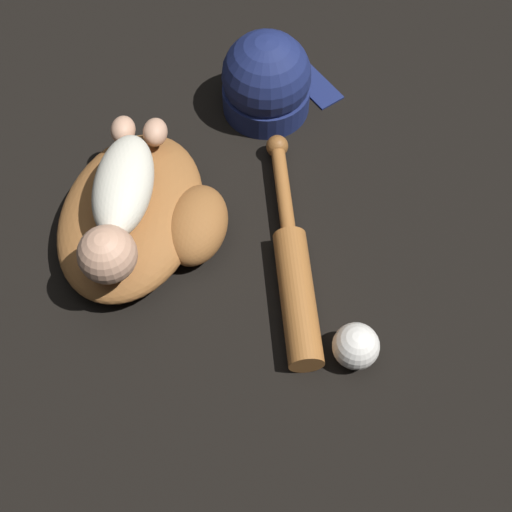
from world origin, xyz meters
name	(u,v)px	position (x,y,z in m)	size (l,w,h in m)	color
ground_plane	(141,242)	(0.00, 0.00, 0.00)	(6.00, 6.00, 0.00)	black
baseball_glove	(142,216)	(-0.03, 0.00, 0.05)	(0.37, 0.31, 0.09)	#935B2D
baby_figure	(120,201)	(0.00, -0.02, 0.13)	(0.35, 0.12, 0.10)	silver
baseball_bat	(294,270)	(0.03, 0.28, 0.03)	(0.47, 0.17, 0.06)	#9E602D
baseball	(356,346)	(0.15, 0.40, 0.04)	(0.08, 0.08, 0.08)	white
baseball_cap	(267,81)	(-0.36, 0.17, 0.07)	(0.24, 0.24, 0.18)	navy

